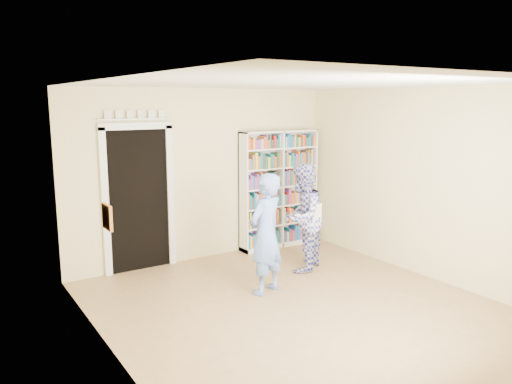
# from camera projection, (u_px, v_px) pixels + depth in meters

# --- Properties ---
(floor) EXTENTS (5.00, 5.00, 0.00)m
(floor) POSITION_uv_depth(u_px,v_px,m) (300.00, 309.00, 6.10)
(floor) COLOR olive
(floor) RESTS_ON ground
(ceiling) EXTENTS (5.00, 5.00, 0.00)m
(ceiling) POSITION_uv_depth(u_px,v_px,m) (304.00, 83.00, 5.62)
(ceiling) COLOR white
(ceiling) RESTS_ON wall_back
(wall_back) EXTENTS (4.50, 0.00, 4.50)m
(wall_back) POSITION_uv_depth(u_px,v_px,m) (204.00, 175.00, 7.92)
(wall_back) COLOR beige
(wall_back) RESTS_ON floor
(wall_left) EXTENTS (0.00, 5.00, 5.00)m
(wall_left) POSITION_uv_depth(u_px,v_px,m) (112.00, 227.00, 4.65)
(wall_left) COLOR beige
(wall_left) RESTS_ON floor
(wall_right) EXTENTS (0.00, 5.00, 5.00)m
(wall_right) POSITION_uv_depth(u_px,v_px,m) (427.00, 184.00, 7.06)
(wall_right) COLOR beige
(wall_right) RESTS_ON floor
(bookshelf) EXTENTS (1.46, 0.27, 2.01)m
(bookshelf) POSITION_uv_depth(u_px,v_px,m) (279.00, 189.00, 8.58)
(bookshelf) COLOR white
(bookshelf) RESTS_ON floor
(doorway) EXTENTS (1.10, 0.08, 2.43)m
(doorway) POSITION_uv_depth(u_px,v_px,m) (138.00, 192.00, 7.34)
(doorway) COLOR black
(doorway) RESTS_ON floor
(wall_art) EXTENTS (0.03, 0.25, 0.25)m
(wall_art) POSITION_uv_depth(u_px,v_px,m) (107.00, 217.00, 4.82)
(wall_art) COLOR maroon
(wall_art) RESTS_ON wall_left
(man_blue) EXTENTS (0.68, 0.56, 1.60)m
(man_blue) POSITION_uv_depth(u_px,v_px,m) (266.00, 234.00, 6.49)
(man_blue) COLOR #638ADE
(man_blue) RESTS_ON floor
(man_plaid) EXTENTS (0.99, 0.94, 1.61)m
(man_plaid) POSITION_uv_depth(u_px,v_px,m) (302.00, 218.00, 7.37)
(man_plaid) COLOR #3436A0
(man_plaid) RESTS_ON floor
(paper_sheet) EXTENTS (0.19, 0.04, 0.27)m
(paper_sheet) POSITION_uv_depth(u_px,v_px,m) (317.00, 213.00, 7.23)
(paper_sheet) COLOR white
(paper_sheet) RESTS_ON man_plaid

